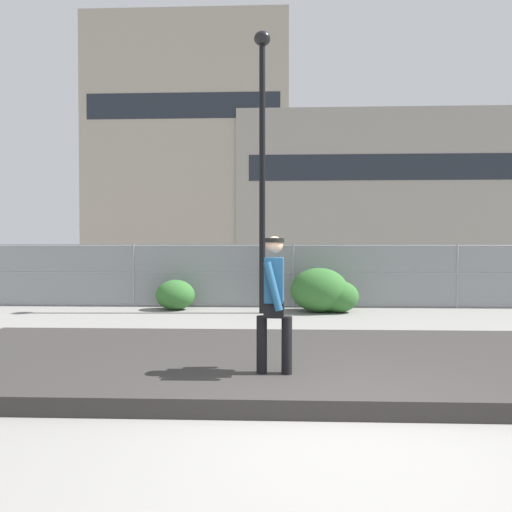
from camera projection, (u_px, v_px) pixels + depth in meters
name	position (u px, v px, depth m)	size (l,w,h in m)	color
ground_plane	(345.00, 442.00, 3.84)	(120.00, 120.00, 0.00)	gray
gravel_berm	(317.00, 362.00, 6.15)	(11.64, 3.73, 0.21)	#33302D
skateboard	(274.00, 386.00, 5.23)	(0.81, 0.25, 0.07)	black
skater	(274.00, 300.00, 5.20)	(0.73, 0.59, 1.83)	#B2ADA8
chain_fence	(293.00, 276.00, 12.45)	(18.98, 0.06, 1.85)	gray
street_lamp	(262.00, 141.00, 11.27)	(0.44, 0.44, 7.46)	black
parked_car_near	(158.00, 273.00, 15.51)	(4.51, 2.18, 1.66)	#474C54
parked_car_mid	(337.00, 273.00, 15.51)	(4.51, 2.16, 1.66)	silver
parked_car_far	(503.00, 273.00, 14.97)	(4.45, 2.04, 1.66)	maroon
library_building	(197.00, 154.00, 49.33)	(20.68, 15.62, 25.16)	#9E9384
office_block	(382.00, 194.00, 46.64)	(31.12, 12.03, 15.21)	gray
shrub_left	(175.00, 295.00, 11.95)	(1.10, 0.90, 0.85)	#336B2D
shrub_center	(319.00, 290.00, 11.55)	(1.56, 1.27, 1.20)	#336B2D
shrub_right	(338.00, 296.00, 11.50)	(1.12, 0.92, 0.87)	#336B2D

